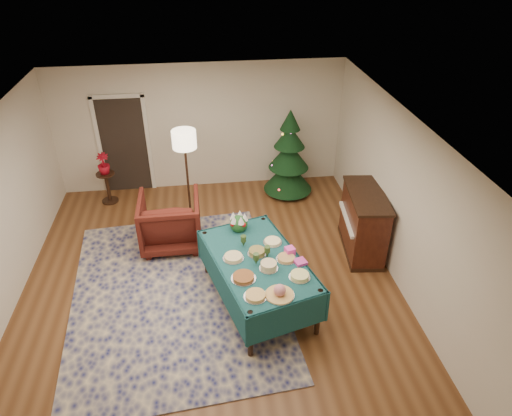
{
  "coord_description": "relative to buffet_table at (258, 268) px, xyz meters",
  "views": [
    {
      "loc": [
        0.0,
        -5.56,
        5.0
      ],
      "look_at": [
        0.82,
        0.7,
        1.03
      ],
      "focal_mm": 32.0,
      "sensor_mm": 36.0,
      "label": 1
    }
  ],
  "objects": [
    {
      "name": "buffet_table",
      "position": [
        0.0,
        0.0,
        0.0
      ],
      "size": [
        1.75,
        2.35,
        0.82
      ],
      "color": "black",
      "rests_on": "ground"
    },
    {
      "name": "piano",
      "position": [
        2.0,
        1.07,
        -0.09
      ],
      "size": [
        0.76,
        1.39,
        1.15
      ],
      "color": "black",
      "rests_on": "ground"
    },
    {
      "name": "platter_0",
      "position": [
        -0.13,
        -0.79,
        0.19
      ],
      "size": [
        0.32,
        0.32,
        0.05
      ],
      "color": "silver",
      "rests_on": "buffet_table"
    },
    {
      "name": "platter_6",
      "position": [
        -0.35,
        0.06,
        0.19
      ],
      "size": [
        0.31,
        0.31,
        0.06
      ],
      "color": "silver",
      "rests_on": "buffet_table"
    },
    {
      "name": "platter_4",
      "position": [
        0.13,
        -0.24,
        0.22
      ],
      "size": [
        0.27,
        0.27,
        0.11
      ],
      "color": "silver",
      "rests_on": "buffet_table"
    },
    {
      "name": "christmas_tree",
      "position": [
        1.09,
        3.25,
        0.19
      ],
      "size": [
        1.17,
        1.17,
        1.88
      ],
      "color": "black",
      "rests_on": "ground"
    },
    {
      "name": "gift_box",
      "position": [
        0.49,
        0.06,
        0.22
      ],
      "size": [
        0.16,
        0.16,
        0.11
      ],
      "primitive_type": "cube",
      "rotation": [
        0.0,
        0.0,
        0.28
      ],
      "color": "#F143B6",
      "rests_on": "buffet_table"
    },
    {
      "name": "doorway",
      "position": [
        -2.3,
        3.84,
        0.44
      ],
      "size": [
        1.08,
        0.04,
        2.16
      ],
      "color": "black",
      "rests_on": "ground"
    },
    {
      "name": "goblet_0",
      "position": [
        -0.17,
        0.34,
        0.26
      ],
      "size": [
        0.09,
        0.09,
        0.19
      ],
      "color": "#2D471E",
      "rests_on": "buffet_table"
    },
    {
      "name": "goblet_1",
      "position": [
        0.15,
        0.03,
        0.26
      ],
      "size": [
        0.09,
        0.09,
        0.19
      ],
      "color": "#2D471E",
      "rests_on": "buffet_table"
    },
    {
      "name": "goblet_2",
      "position": [
        -0.04,
        -0.12,
        0.26
      ],
      "size": [
        0.09,
        0.09,
        0.19
      ],
      "color": "#2D471E",
      "rests_on": "buffet_table"
    },
    {
      "name": "napkin_stack",
      "position": [
        0.6,
        -0.17,
        0.18
      ],
      "size": [
        0.2,
        0.2,
        0.04
      ],
      "primitive_type": "cube",
      "rotation": [
        0.0,
        0.0,
        0.28
      ],
      "color": "#D03998",
      "rests_on": "buffet_table"
    },
    {
      "name": "room_shell",
      "position": [
        -0.7,
        0.35,
        0.7
      ],
      "size": [
        7.0,
        7.0,
        7.0
      ],
      "color": "#593319",
      "rests_on": "ground"
    },
    {
      "name": "platter_7",
      "position": [
        0.01,
        0.12,
        0.2
      ],
      "size": [
        0.28,
        0.28,
        0.08
      ],
      "color": "silver",
      "rests_on": "buffet_table"
    },
    {
      "name": "rug",
      "position": [
        -1.26,
        0.33,
        -0.64
      ],
      "size": [
        3.53,
        4.45,
        0.02
      ],
      "primitive_type": "cube",
      "rotation": [
        0.0,
        0.0,
        0.08
      ],
      "color": "#161B53",
      "rests_on": "ground"
    },
    {
      "name": "side_table",
      "position": [
        -2.69,
        3.35,
        -0.33
      ],
      "size": [
        0.37,
        0.37,
        0.67
      ],
      "color": "black",
      "rests_on": "ground"
    },
    {
      "name": "platter_8",
      "position": [
        0.28,
        0.37,
        0.18
      ],
      "size": [
        0.29,
        0.29,
        0.05
      ],
      "color": "silver",
      "rests_on": "buffet_table"
    },
    {
      "name": "centerpiece",
      "position": [
        -0.2,
        0.79,
        0.3
      ],
      "size": [
        0.29,
        0.29,
        0.34
      ],
      "color": "#1E4C1E",
      "rests_on": "buffet_table"
    },
    {
      "name": "platter_2",
      "position": [
        0.52,
        -0.48,
        0.19
      ],
      "size": [
        0.3,
        0.3,
        0.07
      ],
      "color": "silver",
      "rests_on": "buffet_table"
    },
    {
      "name": "potted_plant",
      "position": [
        -2.69,
        3.35,
        0.14
      ],
      "size": [
        0.25,
        0.44,
        0.25
      ],
      "primitive_type": "imported",
      "color": "#9F0B1A",
      "rests_on": "side_table"
    },
    {
      "name": "platter_5",
      "position": [
        0.41,
        -0.06,
        0.18
      ],
      "size": [
        0.3,
        0.3,
        0.05
      ],
      "color": "silver",
      "rests_on": "buffet_table"
    },
    {
      "name": "platter_1",
      "position": [
        0.19,
        -0.8,
        0.23
      ],
      "size": [
        0.39,
        0.39,
        0.18
      ],
      "color": "silver",
      "rests_on": "buffet_table"
    },
    {
      "name": "floor_lamp",
      "position": [
        -1.01,
        2.54,
        0.9
      ],
      "size": [
        0.45,
        0.45,
        1.84
      ],
      "color": "#A57F3F",
      "rests_on": "ground"
    },
    {
      "name": "platter_3",
      "position": [
        -0.25,
        -0.41,
        0.19
      ],
      "size": [
        0.35,
        0.35,
        0.06
      ],
      "color": "silver",
      "rests_on": "buffet_table"
    },
    {
      "name": "armchair",
      "position": [
        -1.34,
        1.67,
        -0.11
      ],
      "size": [
        1.05,
        0.99,
        1.08
      ],
      "primitive_type": "imported",
      "rotation": [
        0.0,
        0.0,
        3.15
      ],
      "color": "#49160F",
      "rests_on": "ground"
    }
  ]
}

